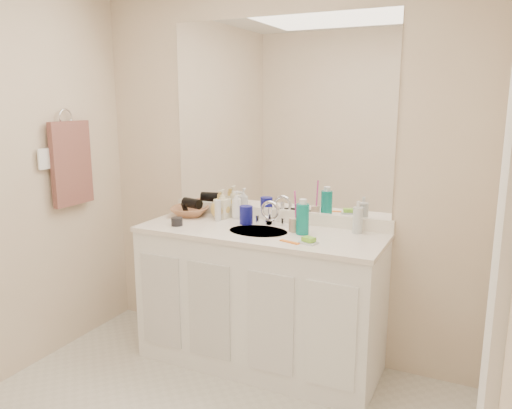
% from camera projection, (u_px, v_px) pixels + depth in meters
% --- Properties ---
extents(wall_back, '(2.60, 0.02, 2.40)m').
position_uv_depth(wall_back, '(278.00, 172.00, 3.22)').
color(wall_back, beige).
rests_on(wall_back, floor).
extents(wall_right, '(0.02, 2.60, 2.40)m').
position_uv_depth(wall_right, '(502.00, 254.00, 1.53)').
color(wall_right, beige).
rests_on(wall_right, floor).
extents(vanity_cabinet, '(1.50, 0.55, 0.85)m').
position_uv_depth(vanity_cabinet, '(259.00, 300.00, 3.14)').
color(vanity_cabinet, white).
rests_on(vanity_cabinet, floor).
extents(countertop, '(1.52, 0.57, 0.03)m').
position_uv_depth(countertop, '(260.00, 233.00, 3.05)').
color(countertop, white).
rests_on(countertop, vanity_cabinet).
extents(backsplash, '(1.52, 0.03, 0.08)m').
position_uv_depth(backsplash, '(276.00, 215.00, 3.27)').
color(backsplash, white).
rests_on(backsplash, countertop).
extents(sink_basin, '(0.37, 0.37, 0.02)m').
position_uv_depth(sink_basin, '(258.00, 233.00, 3.03)').
color(sink_basin, beige).
rests_on(sink_basin, countertop).
extents(faucet, '(0.02, 0.02, 0.11)m').
position_uv_depth(faucet, '(270.00, 216.00, 3.17)').
color(faucet, silver).
rests_on(faucet, countertop).
extents(mirror, '(1.48, 0.01, 1.20)m').
position_uv_depth(mirror, '(278.00, 116.00, 3.14)').
color(mirror, white).
rests_on(mirror, wall_back).
extents(blue_mug, '(0.11, 0.11, 0.12)m').
position_uv_depth(blue_mug, '(246.00, 215.00, 3.19)').
color(blue_mug, navy).
rests_on(blue_mug, countertop).
extents(tan_cup, '(0.07, 0.07, 0.08)m').
position_uv_depth(tan_cup, '(294.00, 225.00, 3.01)').
color(tan_cup, tan).
rests_on(tan_cup, countertop).
extents(toothbrush, '(0.01, 0.04, 0.21)m').
position_uv_depth(toothbrush, '(296.00, 207.00, 2.98)').
color(toothbrush, '#D9399C').
rests_on(toothbrush, tan_cup).
extents(mouthwash_bottle, '(0.08, 0.08, 0.18)m').
position_uv_depth(mouthwash_bottle, '(303.00, 219.00, 2.94)').
color(mouthwash_bottle, '#0A8174').
rests_on(mouthwash_bottle, countertop).
extents(clear_pump_bottle, '(0.08, 0.08, 0.16)m').
position_uv_depth(clear_pump_bottle, '(358.00, 220.00, 2.96)').
color(clear_pump_bottle, silver).
rests_on(clear_pump_bottle, countertop).
extents(soap_dish, '(0.11, 0.09, 0.01)m').
position_uv_depth(soap_dish, '(309.00, 243.00, 2.76)').
color(soap_dish, silver).
rests_on(soap_dish, countertop).
extents(green_soap, '(0.08, 0.07, 0.02)m').
position_uv_depth(green_soap, '(309.00, 239.00, 2.76)').
color(green_soap, '#7BCA31').
rests_on(green_soap, soap_dish).
extents(orange_comb, '(0.13, 0.06, 0.01)m').
position_uv_depth(orange_comb, '(289.00, 242.00, 2.78)').
color(orange_comb, orange).
rests_on(orange_comb, countertop).
extents(dark_jar, '(0.08, 0.08, 0.05)m').
position_uv_depth(dark_jar, '(177.00, 222.00, 3.15)').
color(dark_jar, black).
rests_on(dark_jar, countertop).
extents(extra_white_bottle, '(0.05, 0.05, 0.14)m').
position_uv_depth(extra_white_bottle, '(218.00, 210.00, 3.27)').
color(extra_white_bottle, silver).
rests_on(extra_white_bottle, countertop).
extents(soap_bottle_white, '(0.07, 0.07, 0.19)m').
position_uv_depth(soap_bottle_white, '(237.00, 205.00, 3.33)').
color(soap_bottle_white, white).
rests_on(soap_bottle_white, countertop).
extents(soap_bottle_cream, '(0.09, 0.09, 0.19)m').
position_uv_depth(soap_bottle_cream, '(222.00, 204.00, 3.34)').
color(soap_bottle_cream, '#FFF6CF').
rests_on(soap_bottle_cream, countertop).
extents(soap_bottle_yellow, '(0.17, 0.17, 0.17)m').
position_uv_depth(soap_bottle_yellow, '(220.00, 205.00, 3.36)').
color(soap_bottle_yellow, '#E2BB57').
rests_on(soap_bottle_yellow, countertop).
extents(wicker_basket, '(0.33, 0.33, 0.06)m').
position_uv_depth(wicker_basket, '(190.00, 211.00, 3.41)').
color(wicker_basket, '#995E3D').
rests_on(wicker_basket, countertop).
extents(hair_dryer, '(0.15, 0.10, 0.07)m').
position_uv_depth(hair_dryer, '(192.00, 203.00, 3.39)').
color(hair_dryer, black).
rests_on(hair_dryer, wicker_basket).
extents(towel_ring, '(0.01, 0.11, 0.11)m').
position_uv_depth(towel_ring, '(66.00, 117.00, 3.22)').
color(towel_ring, silver).
rests_on(towel_ring, wall_left).
extents(hand_towel, '(0.04, 0.32, 0.55)m').
position_uv_depth(hand_towel, '(71.00, 163.00, 3.27)').
color(hand_towel, brown).
rests_on(hand_towel, towel_ring).
extents(switch_plate, '(0.01, 0.08, 0.13)m').
position_uv_depth(switch_plate, '(44.00, 159.00, 3.10)').
color(switch_plate, white).
rests_on(switch_plate, wall_left).
extents(door, '(0.02, 0.82, 2.00)m').
position_uv_depth(door, '(489.00, 358.00, 1.31)').
color(door, white).
rests_on(door, floor).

